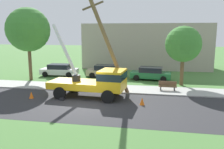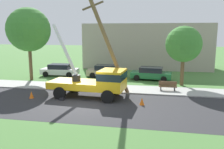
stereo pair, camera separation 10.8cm
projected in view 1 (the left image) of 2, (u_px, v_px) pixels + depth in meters
The scene contains 15 objects.
ground_plane at pixel (114, 76), 29.25m from camera, with size 120.00×120.00×0.00m, color #477538.
road_asphalt at pixel (85, 105), 17.65m from camera, with size 80.00×7.42×0.01m, color #2B2B2D.
sidewalk_strip at pixel (101, 88), 22.68m from camera, with size 80.00×3.01×0.10m, color #9E9E99.
utility_truck at pixel (97, 81), 19.32m from camera, with size 6.74×3.24×5.98m.
leaning_utility_pole at pixel (108, 44), 19.66m from camera, with size 3.67×2.12×8.44m.
traffic_cone_ahead at pixel (142, 101), 17.59m from camera, with size 0.36×0.36×0.56m, color orange.
traffic_cone_behind at pixel (31, 95), 19.32m from camera, with size 0.36×0.36×0.56m, color orange.
traffic_cone_curbside at pixel (117, 91), 20.49m from camera, with size 0.36×0.36×0.56m, color orange.
parked_sedan_white at pixel (59, 70), 29.00m from camera, with size 4.47×2.14×1.42m.
parked_sedan_tan at pixel (106, 71), 28.25m from camera, with size 4.48×2.16×1.42m.
parked_sedan_green at pixel (151, 73), 26.61m from camera, with size 4.54×2.27×1.42m.
park_bench at pixel (168, 86), 21.57m from camera, with size 1.60×0.45×0.90m.
roadside_tree_near at pixel (28, 30), 25.74m from camera, with size 4.71×4.71×7.87m.
roadside_tree_far at pixel (183, 44), 23.33m from camera, with size 3.51×3.51×5.87m.
lowrise_building_backdrop at pixel (146, 46), 35.38m from camera, with size 18.00×6.00×6.40m, color #A5998C.
Camera 1 is at (5.06, -16.31, 5.36)m, focal length 38.42 mm.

